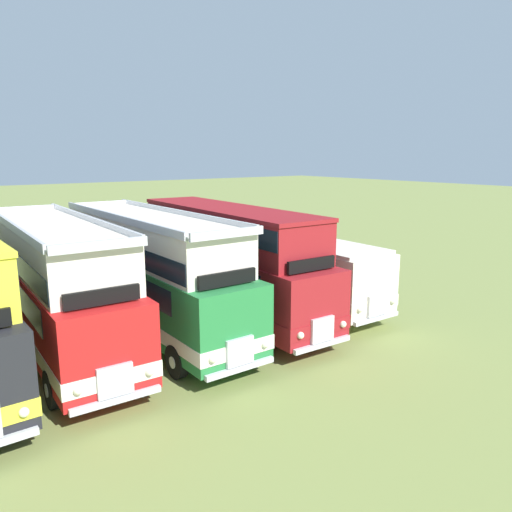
{
  "coord_description": "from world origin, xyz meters",
  "views": [
    {
      "loc": [
        -4.13,
        -16.33,
        6.56
      ],
      "look_at": [
        8.07,
        0.08,
        2.33
      ],
      "focal_mm": 34.64,
      "sensor_mm": 36.0,
      "label": 1
    }
  ],
  "objects_px": {
    "bus_sixth_in_row": "(228,257)",
    "bus_fifth_in_row": "(150,270)",
    "bus_seventh_in_row": "(285,262)",
    "bus_fourth_in_row": "(56,283)"
  },
  "relations": [
    {
      "from": "bus_sixth_in_row",
      "to": "bus_fifth_in_row",
      "type": "bearing_deg",
      "value": 176.44
    },
    {
      "from": "bus_seventh_in_row",
      "to": "bus_sixth_in_row",
      "type": "bearing_deg",
      "value": -174.63
    },
    {
      "from": "bus_fourth_in_row",
      "to": "bus_fifth_in_row",
      "type": "bearing_deg",
      "value": -1.99
    },
    {
      "from": "bus_fifth_in_row",
      "to": "bus_seventh_in_row",
      "type": "height_order",
      "value": "bus_fifth_in_row"
    },
    {
      "from": "bus_fourth_in_row",
      "to": "bus_fifth_in_row",
      "type": "height_order",
      "value": "same"
    },
    {
      "from": "bus_fourth_in_row",
      "to": "bus_seventh_in_row",
      "type": "bearing_deg",
      "value": -0.06
    },
    {
      "from": "bus_fifth_in_row",
      "to": "bus_sixth_in_row",
      "type": "xyz_separation_m",
      "value": [
        3.33,
        -0.21,
        0.11
      ]
    },
    {
      "from": "bus_fourth_in_row",
      "to": "bus_sixth_in_row",
      "type": "distance_m",
      "value": 6.65
    },
    {
      "from": "bus_fifth_in_row",
      "to": "bus_seventh_in_row",
      "type": "bearing_deg",
      "value": 0.9
    },
    {
      "from": "bus_fourth_in_row",
      "to": "bus_seventh_in_row",
      "type": "distance_m",
      "value": 9.98
    }
  ]
}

